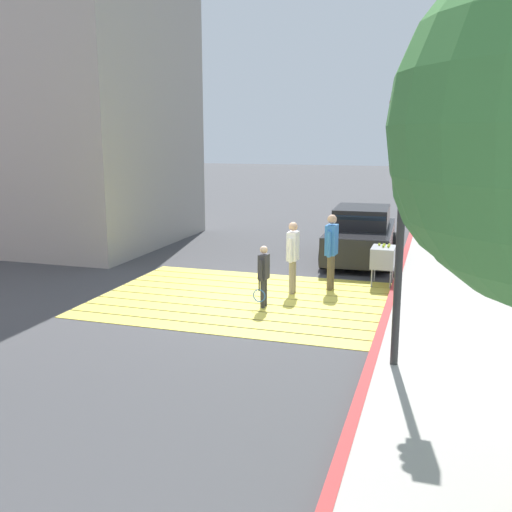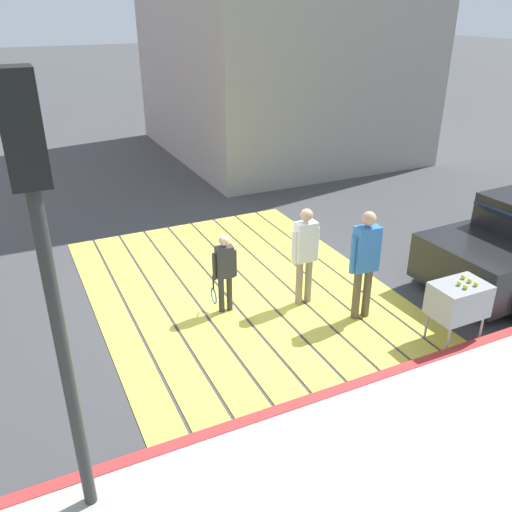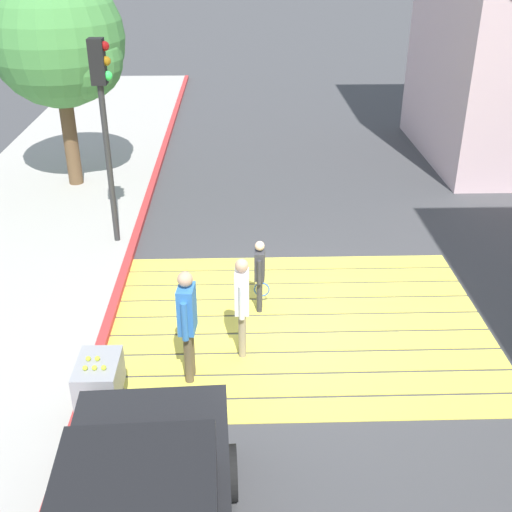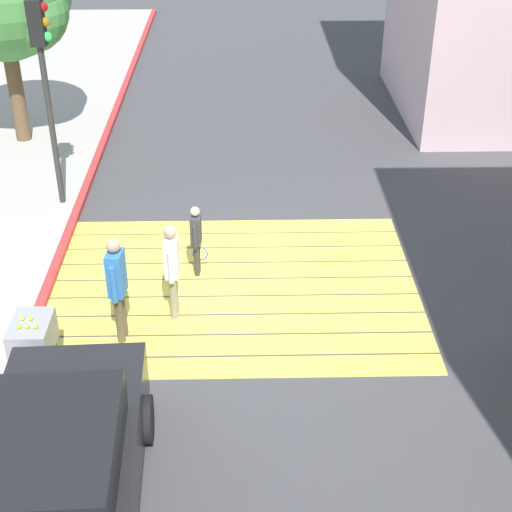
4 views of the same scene
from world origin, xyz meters
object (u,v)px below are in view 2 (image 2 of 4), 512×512
object	(u,v)px
traffic_light_corner	(40,231)
pedestrian_adult_lead	(365,258)
pedestrian_child_with_racket	(224,270)
pedestrian_adult_trailing	(305,250)
tennis_ball_cart	(459,300)

from	to	relation	value
traffic_light_corner	pedestrian_adult_lead	size ratio (longest dim) A/B	2.33
traffic_light_corner	pedestrian_child_with_racket	bearing A→B (deg)	-42.47
pedestrian_adult_trailing	pedestrian_child_with_racket	distance (m)	1.35
pedestrian_adult_trailing	tennis_ball_cart	bearing A→B (deg)	-142.74
tennis_ball_cart	pedestrian_adult_lead	xyz separation A→B (m)	(1.14, 0.87, 0.36)
tennis_ball_cart	pedestrian_child_with_racket	xyz separation A→B (m)	(2.25, 2.76, 0.07)
tennis_ball_cart	pedestrian_child_with_racket	distance (m)	3.56
pedestrian_adult_lead	traffic_light_corner	bearing A→B (deg)	111.69
pedestrian_adult_lead	pedestrian_adult_trailing	distance (m)	1.00
pedestrian_adult_trailing	pedestrian_child_with_racket	size ratio (longest dim) A/B	1.25
tennis_ball_cart	pedestrian_adult_trailing	world-z (taller)	pedestrian_adult_trailing
pedestrian_adult_lead	pedestrian_adult_trailing	size ratio (longest dim) A/B	1.08
tennis_ball_cart	pedestrian_adult_lead	size ratio (longest dim) A/B	0.56
traffic_light_corner	pedestrian_adult_lead	bearing A→B (deg)	-68.31
traffic_light_corner	tennis_ball_cart	bearing A→B (deg)	-82.89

